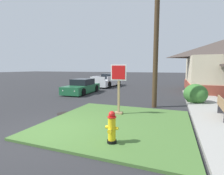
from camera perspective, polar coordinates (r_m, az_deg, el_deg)
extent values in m
plane|color=#2B2B2D|center=(6.35, -19.74, -14.14)|extent=(160.00, 160.00, 0.00)
cube|color=#477033|center=(6.85, 1.90, -11.82)|extent=(5.48, 5.43, 0.08)
cube|color=#9E9B93|center=(10.20, 30.74, -6.46)|extent=(2.20, 14.51, 0.12)
cylinder|color=black|center=(5.05, -0.05, -17.83)|extent=(0.28, 0.28, 0.08)
cylinder|color=yellow|center=(4.91, -0.05, -13.87)|extent=(0.22, 0.22, 0.66)
cylinder|color=red|center=(4.79, -0.05, -9.99)|extent=(0.25, 0.25, 0.03)
sphere|color=red|center=(4.77, -0.05, -9.13)|extent=(0.19, 0.19, 0.19)
cube|color=red|center=(4.76, -0.05, -8.32)|extent=(0.04, 0.04, 0.04)
cylinder|color=yellow|center=(4.95, -1.72, -13.29)|extent=(0.08, 0.09, 0.09)
cylinder|color=yellow|center=(4.85, 1.66, -13.72)|extent=(0.08, 0.09, 0.09)
cylinder|color=yellow|center=(4.77, -0.75, -14.69)|extent=(0.12, 0.09, 0.12)
cube|color=#A3845B|center=(7.73, 2.30, -0.88)|extent=(0.09, 0.09, 2.23)
cube|color=#A3845B|center=(7.94, 2.26, -8.61)|extent=(0.37, 0.29, 0.08)
cube|color=white|center=(7.61, 2.22, 5.14)|extent=(0.73, 0.04, 0.73)
cube|color=red|center=(7.60, 2.19, 5.14)|extent=(0.62, 0.03, 0.62)
cylinder|color=black|center=(8.56, -15.92, -8.51)|extent=(0.70, 0.70, 0.02)
cube|color=#1E6038|center=(14.94, -10.28, -0.36)|extent=(1.88, 4.22, 0.64)
cube|color=black|center=(15.06, -9.94, 1.85)|extent=(1.55, 1.97, 0.56)
cylinder|color=black|center=(13.45, -9.85, -1.55)|extent=(0.24, 0.63, 0.62)
cylinder|color=black|center=(14.28, -15.60, -1.22)|extent=(0.24, 0.63, 0.62)
cylinder|color=black|center=(15.74, -5.44, -0.29)|extent=(0.24, 0.63, 0.62)
cylinder|color=black|center=(16.46, -10.61, -0.07)|extent=(0.24, 0.63, 0.62)
sphere|color=white|center=(12.93, -12.55, -1.22)|extent=(0.14, 0.14, 0.14)
sphere|color=red|center=(16.53, -5.33, 0.60)|extent=(0.12, 0.12, 0.12)
sphere|color=white|center=(13.49, -16.32, -1.01)|extent=(0.14, 0.14, 0.14)
sphere|color=red|center=(16.96, -8.53, 0.71)|extent=(0.12, 0.12, 0.12)
cube|color=silver|center=(20.20, -1.63, 1.82)|extent=(2.12, 5.24, 0.68)
cube|color=black|center=(20.82, -0.81, 3.73)|extent=(1.74, 1.41, 0.68)
cube|color=silver|center=(19.75, -5.12, 3.31)|extent=(0.18, 2.17, 0.44)
cube|color=silver|center=(18.97, -0.25, 3.20)|extent=(0.18, 2.17, 0.44)
cube|color=silver|center=(17.89, -4.97, 2.96)|extent=(1.73, 0.17, 0.44)
cylinder|color=black|center=(21.99, -2.10, 1.90)|extent=(0.29, 0.77, 0.76)
cylinder|color=black|center=(21.30, 2.30, 1.74)|extent=(0.29, 0.77, 0.76)
cylinder|color=black|center=(19.23, -5.97, 1.18)|extent=(0.29, 0.77, 0.76)
cylinder|color=black|center=(18.44, -1.06, 0.98)|extent=(0.29, 0.77, 0.76)
cube|color=#93704C|center=(8.47, 33.13, -4.16)|extent=(0.17, 1.70, 0.38)
cube|color=#2D2D33|center=(9.33, 33.36, -6.12)|extent=(0.36, 0.09, 0.41)
cylinder|color=#42301E|center=(9.84, 14.89, 18.97)|extent=(0.27, 0.27, 8.68)
ellipsoid|color=#38702E|center=(11.54, 26.51, -1.97)|extent=(1.39, 1.39, 1.24)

